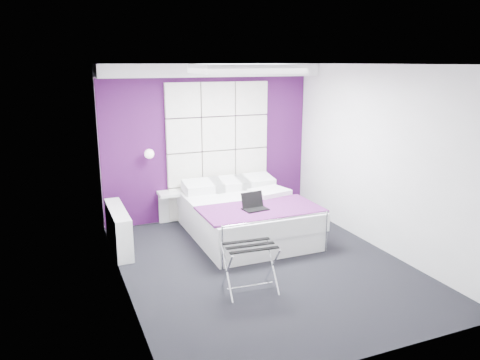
% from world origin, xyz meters
% --- Properties ---
extents(floor, '(4.40, 4.40, 0.00)m').
position_xyz_m(floor, '(0.00, 0.00, 0.00)').
color(floor, black).
rests_on(floor, ground).
extents(ceiling, '(4.40, 4.40, 0.00)m').
position_xyz_m(ceiling, '(0.00, 0.00, 2.60)').
color(ceiling, white).
rests_on(ceiling, wall_back).
extents(wall_back, '(3.60, 0.00, 3.60)m').
position_xyz_m(wall_back, '(0.00, 2.20, 1.30)').
color(wall_back, silver).
rests_on(wall_back, floor).
extents(wall_left, '(0.00, 4.40, 4.40)m').
position_xyz_m(wall_left, '(-1.80, 0.00, 1.30)').
color(wall_left, silver).
rests_on(wall_left, floor).
extents(wall_right, '(0.00, 4.40, 4.40)m').
position_xyz_m(wall_right, '(1.80, 0.00, 1.30)').
color(wall_right, silver).
rests_on(wall_right, floor).
extents(accent_wall, '(3.58, 0.02, 2.58)m').
position_xyz_m(accent_wall, '(0.00, 2.19, 1.30)').
color(accent_wall, '#401045').
rests_on(accent_wall, wall_back).
extents(soffit, '(3.58, 0.50, 0.20)m').
position_xyz_m(soffit, '(0.00, 1.95, 2.50)').
color(soffit, white).
rests_on(soffit, wall_back).
extents(headboard, '(1.80, 0.08, 2.30)m').
position_xyz_m(headboard, '(0.15, 2.14, 1.17)').
color(headboard, silver).
rests_on(headboard, wall_back).
extents(skylight, '(1.36, 0.86, 0.12)m').
position_xyz_m(skylight, '(0.00, 0.60, 2.55)').
color(skylight, white).
rests_on(skylight, ceiling).
extents(wall_lamp, '(0.15, 0.15, 0.15)m').
position_xyz_m(wall_lamp, '(-1.05, 2.06, 1.22)').
color(wall_lamp, white).
rests_on(wall_lamp, wall_back).
extents(radiator, '(0.22, 1.20, 0.60)m').
position_xyz_m(radiator, '(-1.69, 1.30, 0.30)').
color(radiator, white).
rests_on(radiator, floor).
extents(bed, '(1.72, 2.08, 0.73)m').
position_xyz_m(bed, '(0.22, 1.10, 0.31)').
color(bed, white).
rests_on(bed, floor).
extents(nightstand, '(0.44, 0.34, 0.05)m').
position_xyz_m(nightstand, '(-0.71, 2.02, 0.54)').
color(nightstand, white).
rests_on(nightstand, wall_back).
extents(luggage_rack, '(0.59, 0.43, 0.58)m').
position_xyz_m(luggage_rack, '(-0.46, -0.61, 0.29)').
color(luggage_rack, silver).
rests_on(luggage_rack, floor).
extents(laptop, '(0.34, 0.24, 0.24)m').
position_xyz_m(laptop, '(0.13, 0.59, 0.65)').
color(laptop, black).
rests_on(laptop, bed).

